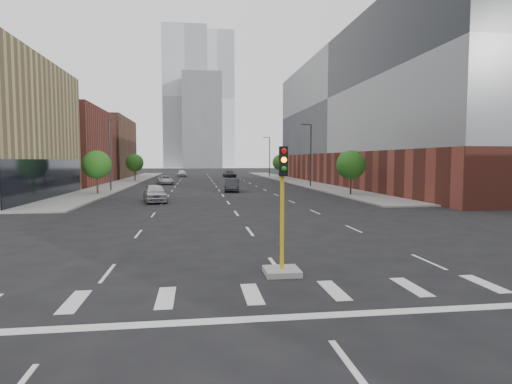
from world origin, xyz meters
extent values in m
cube|color=gray|center=(-15.00, 74.00, 0.07)|extent=(5.00, 92.00, 0.15)
cube|color=gray|center=(15.00, 74.00, 0.07)|extent=(5.00, 92.00, 0.15)
cube|color=brown|center=(-27.50, 66.00, 6.00)|extent=(20.00, 22.00, 12.00)
cube|color=brown|center=(-27.50, 92.00, 6.50)|extent=(20.00, 24.00, 13.00)
cube|color=brown|center=(29.50, 60.00, 2.50)|extent=(24.00, 70.00, 5.00)
cube|color=slate|center=(29.50, 60.00, 13.50)|extent=(24.00, 70.00, 17.00)
cube|color=#B2B7BC|center=(-8.00, 220.00, 35.00)|extent=(22.00, 22.00, 70.00)
cube|color=#B2B7BC|center=(10.00, 260.00, 40.00)|extent=(20.00, 20.00, 80.00)
cube|color=slate|center=(0.00, 200.00, 22.00)|extent=(18.00, 18.00, 44.00)
cube|color=#999993|center=(0.00, 9.00, 0.10)|extent=(1.20, 1.20, 0.20)
cylinder|color=gold|center=(0.00, 9.00, 1.80)|extent=(0.14, 0.14, 3.20)
cube|color=black|center=(0.00, 8.82, 3.90)|extent=(0.28, 0.18, 1.00)
sphere|color=red|center=(0.00, 8.72, 4.25)|extent=(0.18, 0.18, 0.18)
sphere|color=orange|center=(0.00, 8.72, 3.95)|extent=(0.18, 0.18, 0.18)
sphere|color=#0C7F19|center=(0.00, 8.72, 3.65)|extent=(0.18, 0.18, 0.18)
cylinder|color=#2D2D30|center=(13.50, 55.00, 4.50)|extent=(0.20, 0.20, 9.00)
cube|color=#2D2D30|center=(12.70, 55.00, 9.00)|extent=(1.40, 0.22, 0.15)
cylinder|color=#2D2D30|center=(13.50, 90.00, 4.50)|extent=(0.20, 0.20, 9.00)
cube|color=#2D2D30|center=(12.70, 90.00, 9.00)|extent=(1.40, 0.22, 0.15)
cylinder|color=#2D2D30|center=(-13.50, 50.00, 4.50)|extent=(0.20, 0.20, 9.00)
cube|color=#2D2D30|center=(-12.70, 50.00, 9.00)|extent=(1.40, 0.22, 0.15)
cylinder|color=#382619|center=(-14.00, 45.00, 1.02)|extent=(0.20, 0.20, 1.75)
sphere|color=#1F5416|center=(-14.00, 45.00, 3.40)|extent=(3.20, 3.20, 3.20)
cylinder|color=#382619|center=(-14.00, 75.00, 1.02)|extent=(0.20, 0.20, 1.75)
sphere|color=#1F5416|center=(-14.00, 75.00, 3.40)|extent=(3.20, 3.20, 3.20)
cylinder|color=#382619|center=(14.00, 40.00, 1.02)|extent=(0.20, 0.20, 1.75)
sphere|color=#1F5416|center=(14.00, 40.00, 3.40)|extent=(3.20, 3.20, 3.20)
cylinder|color=#382619|center=(14.00, 80.00, 1.02)|extent=(0.20, 0.20, 1.75)
sphere|color=#1F5416|center=(14.00, 80.00, 3.40)|extent=(3.20, 3.20, 3.20)
imported|color=#B3B3B8|center=(-6.75, 35.41, 0.85)|extent=(2.83, 5.25, 1.70)
imported|color=#222328|center=(1.50, 47.59, 0.82)|extent=(2.25, 5.11, 1.63)
imported|color=silver|center=(-7.90, 65.13, 0.69)|extent=(3.08, 5.25, 1.37)
imported|color=black|center=(4.50, 90.40, 0.78)|extent=(3.01, 5.67, 1.57)
imported|color=silver|center=(-6.23, 95.40, 0.82)|extent=(2.28, 4.96, 1.65)
camera|label=1|loc=(-2.89, -5.24, 3.95)|focal=30.00mm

